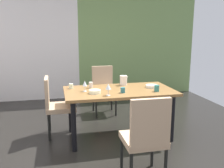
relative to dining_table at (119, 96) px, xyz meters
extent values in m
cube|color=black|center=(-0.20, -0.58, -0.66)|extent=(5.62, 6.31, 0.02)
cube|color=silver|center=(-1.69, 2.52, 0.65)|extent=(2.64, 0.10, 2.61)
cube|color=#6E8D50|center=(1.12, 2.52, 0.65)|extent=(2.97, 0.10, 2.61)
cube|color=brown|center=(0.00, 0.00, 0.07)|extent=(1.63, 0.89, 0.04)
cylinder|color=black|center=(-0.72, 0.35, -0.30)|extent=(0.07, 0.07, 0.71)
cylinder|color=black|center=(0.72, 0.35, -0.30)|extent=(0.07, 0.07, 0.71)
cylinder|color=black|center=(-0.72, -0.35, -0.30)|extent=(0.07, 0.07, 0.71)
cylinder|color=black|center=(0.72, -0.35, -0.30)|extent=(0.07, 0.07, 0.71)
cube|color=tan|center=(-0.87, 0.26, -0.20)|extent=(0.44, 0.44, 0.07)
cube|color=tan|center=(-1.07, 0.26, 0.03)|extent=(0.05, 0.42, 0.48)
cylinder|color=black|center=(-0.68, 0.45, -0.45)|extent=(0.04, 0.04, 0.41)
cylinder|color=black|center=(-0.68, 0.07, -0.45)|extent=(0.04, 0.04, 0.41)
cylinder|color=black|center=(-1.06, 0.45, -0.45)|extent=(0.04, 0.04, 0.41)
cylinder|color=black|center=(-1.06, 0.07, -0.45)|extent=(0.04, 0.04, 0.41)
cube|color=tan|center=(-0.01, 1.14, -0.20)|extent=(0.44, 0.44, 0.07)
cube|color=tan|center=(-0.01, 1.34, 0.03)|extent=(0.42, 0.05, 0.48)
cylinder|color=black|center=(0.18, 0.95, -0.45)|extent=(0.04, 0.04, 0.41)
cylinder|color=black|center=(-0.20, 0.95, -0.45)|extent=(0.04, 0.04, 0.41)
cylinder|color=black|center=(0.18, 1.33, -0.45)|extent=(0.04, 0.04, 0.41)
cylinder|color=black|center=(-0.20, 1.33, -0.45)|extent=(0.04, 0.04, 0.41)
cube|color=tan|center=(-0.02, -1.14, -0.20)|extent=(0.44, 0.44, 0.07)
cube|color=tan|center=(-0.02, -1.34, 0.05)|extent=(0.42, 0.05, 0.52)
cylinder|color=black|center=(-0.21, -0.95, -0.45)|extent=(0.04, 0.04, 0.41)
cylinder|color=black|center=(0.17, -0.95, -0.45)|extent=(0.04, 0.04, 0.41)
cylinder|color=black|center=(0.17, -1.33, -0.45)|extent=(0.04, 0.04, 0.41)
cylinder|color=silver|center=(-0.52, 0.01, 0.09)|extent=(0.06, 0.06, 0.00)
cylinder|color=silver|center=(-0.52, 0.01, 0.13)|extent=(0.01, 0.01, 0.08)
cone|color=silver|center=(-0.52, 0.01, 0.21)|extent=(0.06, 0.06, 0.08)
cylinder|color=silver|center=(-0.23, -0.30, 0.09)|extent=(0.06, 0.06, 0.00)
cylinder|color=silver|center=(-0.23, -0.30, 0.14)|extent=(0.01, 0.01, 0.08)
cone|color=silver|center=(-0.23, -0.30, 0.22)|extent=(0.08, 0.08, 0.08)
cylinder|color=silver|center=(0.54, 0.04, 0.11)|extent=(0.19, 0.19, 0.04)
cylinder|color=white|center=(-0.39, -0.14, 0.12)|extent=(0.17, 0.17, 0.05)
cylinder|color=#28646E|center=(0.00, -0.19, 0.13)|extent=(0.07, 0.07, 0.08)
cylinder|color=beige|center=(-0.40, 0.23, 0.14)|extent=(0.06, 0.06, 0.09)
cylinder|color=beige|center=(-0.70, 0.24, 0.13)|extent=(0.07, 0.07, 0.08)
cylinder|color=#2D726B|center=(0.51, -0.22, 0.14)|extent=(0.07, 0.07, 0.09)
cylinder|color=silver|center=(0.15, 0.31, 0.17)|extent=(0.12, 0.12, 0.16)
cone|color=silver|center=(0.21, 0.31, 0.23)|extent=(0.04, 0.04, 0.03)
camera|label=1|loc=(-0.91, -3.54, 0.96)|focal=40.00mm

